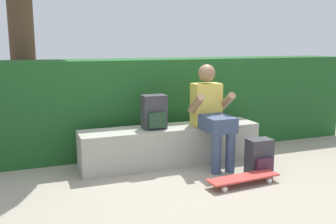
{
  "coord_description": "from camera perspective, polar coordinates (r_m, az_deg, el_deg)",
  "views": [
    {
      "loc": [
        -1.61,
        -3.7,
        1.47
      ],
      "look_at": [
        -0.01,
        0.51,
        0.63
      ],
      "focal_mm": 40.05,
      "sensor_mm": 36.0,
      "label": 1
    }
  ],
  "objects": [
    {
      "name": "bench_main",
      "position": [
        4.61,
        0.46,
        -5.05
      ],
      "size": [
        2.22,
        0.45,
        0.46
      ],
      "color": "#9D9D8F",
      "rests_on": "ground"
    },
    {
      "name": "skateboard_near_person",
      "position": [
        4.05,
        11.39,
        -9.82
      ],
      "size": [
        0.81,
        0.26,
        0.09
      ],
      "color": "#BC3833",
      "rests_on": "ground"
    },
    {
      "name": "hedge_row",
      "position": [
        5.31,
        1.72,
        1.4
      ],
      "size": [
        5.17,
        0.65,
        1.25
      ],
      "color": "#1C4D20",
      "rests_on": "ground"
    },
    {
      "name": "ground_plane",
      "position": [
        4.3,
        2.59,
        -9.48
      ],
      "size": [
        24.0,
        24.0,
        0.0
      ],
      "primitive_type": "plane",
      "color": "gray"
    },
    {
      "name": "person_skater",
      "position": [
        4.5,
        6.62,
        0.07
      ],
      "size": [
        0.49,
        0.62,
        1.21
      ],
      "color": "gold",
      "rests_on": "ground"
    },
    {
      "name": "backpack_on_ground",
      "position": [
        4.39,
        13.76,
        -6.66
      ],
      "size": [
        0.28,
        0.23,
        0.4
      ],
      "color": "#333338",
      "rests_on": "ground"
    },
    {
      "name": "backpack_on_bench",
      "position": [
        4.43,
        -2.12,
        -0.06
      ],
      "size": [
        0.28,
        0.23,
        0.4
      ],
      "color": "#333338",
      "rests_on": "bench_main"
    }
  ]
}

